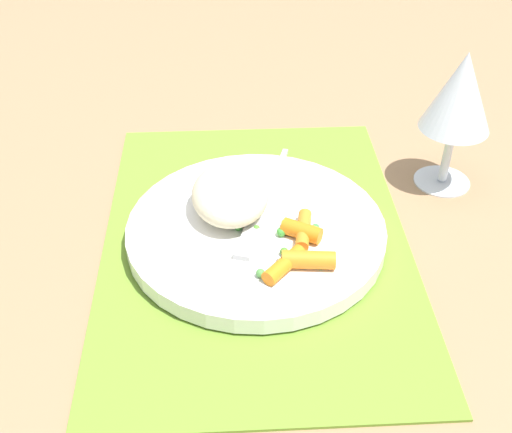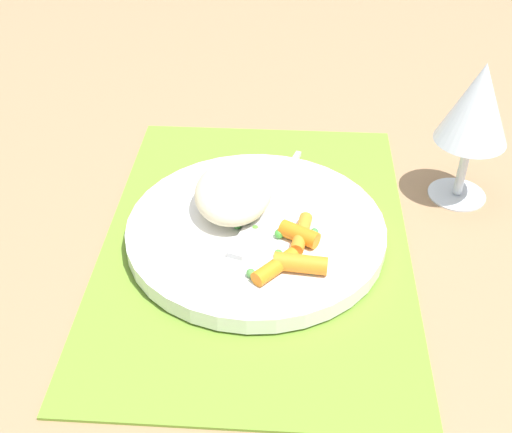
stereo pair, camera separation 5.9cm
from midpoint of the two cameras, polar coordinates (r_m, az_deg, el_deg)
ground_plane at (r=0.66m, az=2.54°, el=-2.37°), size 2.40×2.40×0.00m
placemat at (r=0.66m, az=2.55°, el=-2.17°), size 0.44×0.31×0.01m
plate at (r=0.66m, az=2.58°, el=-1.38°), size 0.26×0.26×0.02m
rice_mound at (r=0.66m, az=0.56°, el=2.05°), size 0.10×0.08×0.04m
carrot_portion at (r=0.61m, az=6.19°, el=-3.10°), size 0.10×0.07×0.02m
pea_scatter at (r=0.62m, az=5.14°, el=-2.69°), size 0.08×0.08×0.01m
fork at (r=0.66m, az=3.15°, el=0.39°), size 0.19×0.07×0.01m
wine_glass at (r=0.72m, az=21.11°, el=8.90°), size 0.08×0.08×0.16m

